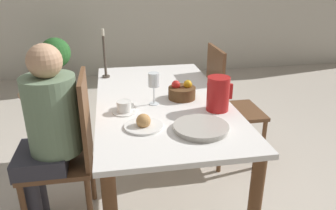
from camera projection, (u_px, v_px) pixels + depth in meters
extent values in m
plane|color=beige|center=(162.00, 191.00, 2.47)|extent=(20.00, 20.00, 0.00)
cube|color=white|center=(162.00, 100.00, 2.18)|extent=(0.85, 1.60, 0.03)
cylinder|color=brown|center=(109.00, 112.00, 2.94)|extent=(0.07, 0.07, 0.72)
cylinder|color=brown|center=(188.00, 106.00, 3.06)|extent=(0.07, 0.07, 0.72)
cylinder|color=brown|center=(37.00, 179.00, 2.25)|extent=(0.04, 0.04, 0.43)
cylinder|color=brown|center=(90.00, 208.00, 1.97)|extent=(0.04, 0.04, 0.43)
cylinder|color=brown|center=(92.00, 173.00, 2.31)|extent=(0.04, 0.04, 0.43)
cube|color=brown|center=(57.00, 162.00, 2.02)|extent=(0.42, 0.42, 0.03)
cube|color=brown|center=(86.00, 118.00, 1.95)|extent=(0.03, 0.39, 0.53)
cylinder|color=brown|center=(245.00, 125.00, 3.03)|extent=(0.04, 0.04, 0.43)
cylinder|color=brown|center=(263.00, 144.00, 2.69)|extent=(0.04, 0.04, 0.43)
cylinder|color=brown|center=(207.00, 128.00, 2.97)|extent=(0.04, 0.04, 0.43)
cylinder|color=brown|center=(220.00, 148.00, 2.63)|extent=(0.04, 0.04, 0.43)
cube|color=brown|center=(236.00, 112.00, 2.74)|extent=(0.42, 0.42, 0.03)
cube|color=brown|center=(215.00, 81.00, 2.60)|extent=(0.03, 0.39, 0.53)
cylinder|color=#33333D|center=(34.00, 205.00, 1.97)|extent=(0.09, 0.09, 0.46)
cylinder|color=#33333D|center=(39.00, 189.00, 2.12)|extent=(0.09, 0.09, 0.46)
cube|color=#33333D|center=(43.00, 158.00, 1.95)|extent=(0.30, 0.34, 0.11)
cylinder|color=slate|center=(52.00, 115.00, 1.86)|extent=(0.30, 0.30, 0.46)
sphere|color=tan|center=(44.00, 61.00, 1.74)|extent=(0.19, 0.19, 0.19)
cylinder|color=tan|center=(38.00, 85.00, 1.99)|extent=(0.25, 0.06, 0.20)
cylinder|color=red|center=(218.00, 94.00, 1.96)|extent=(0.14, 0.14, 0.21)
cube|color=red|center=(231.00, 91.00, 1.97)|extent=(0.02, 0.02, 0.09)
cone|color=red|center=(210.00, 81.00, 1.92)|extent=(0.04, 0.04, 0.04)
cylinder|color=white|center=(154.00, 104.00, 2.09)|extent=(0.07, 0.07, 0.00)
cylinder|color=white|center=(154.00, 95.00, 2.06)|extent=(0.01, 0.01, 0.11)
cylinder|color=white|center=(154.00, 80.00, 2.02)|extent=(0.07, 0.07, 0.09)
cylinder|color=white|center=(124.00, 112.00, 1.97)|extent=(0.15, 0.15, 0.01)
cylinder|color=white|center=(124.00, 106.00, 1.95)|extent=(0.09, 0.09, 0.06)
cube|color=white|center=(133.00, 105.00, 1.96)|extent=(0.01, 0.01, 0.03)
cylinder|color=#B7B2A8|center=(201.00, 129.00, 1.74)|extent=(0.29, 0.29, 0.02)
cylinder|color=#B7B2A8|center=(201.00, 126.00, 1.74)|extent=(0.30, 0.30, 0.01)
cylinder|color=white|center=(144.00, 126.00, 1.78)|extent=(0.21, 0.21, 0.01)
sphere|color=tan|center=(143.00, 121.00, 1.76)|extent=(0.08, 0.08, 0.08)
cylinder|color=brown|center=(182.00, 93.00, 2.16)|extent=(0.18, 0.18, 0.08)
sphere|color=gold|center=(188.00, 84.00, 2.15)|extent=(0.06, 0.06, 0.06)
sphere|color=red|center=(176.00, 85.00, 2.15)|extent=(0.06, 0.06, 0.06)
cylinder|color=#4C4238|center=(106.00, 76.00, 2.60)|extent=(0.06, 0.06, 0.01)
cylinder|color=#4C4238|center=(105.00, 56.00, 2.54)|extent=(0.02, 0.02, 0.32)
cylinder|color=beige|center=(103.00, 32.00, 2.47)|extent=(0.02, 0.02, 0.05)
cylinder|color=#4C4742|center=(59.00, 83.00, 4.56)|extent=(0.23, 0.23, 0.18)
cylinder|color=brown|center=(58.00, 71.00, 4.50)|extent=(0.04, 0.04, 0.16)
sphere|color=#2D6B2D|center=(55.00, 53.00, 4.40)|extent=(0.40, 0.40, 0.40)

